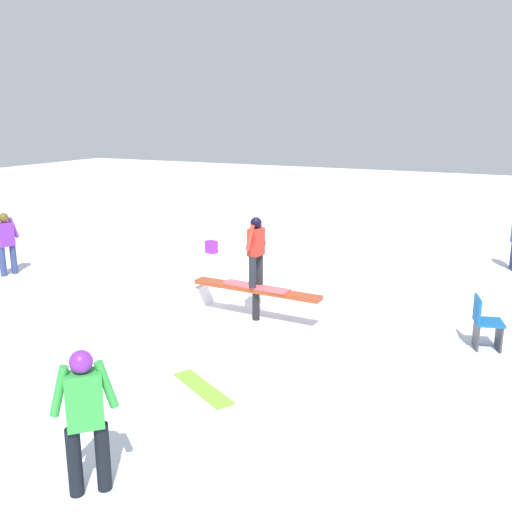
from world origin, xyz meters
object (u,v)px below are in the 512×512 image
object	(u,v)px
rail_feature	(256,292)
bystander_purple	(6,240)
backpack_on_snow	(211,247)
folding_chair	(485,325)
loose_snowboard_lime	(203,388)
bystander_green	(85,415)
main_rider_on_rail	(256,254)

from	to	relation	value
rail_feature	bystander_purple	bearing A→B (deg)	-179.07
backpack_on_snow	folding_chair	bearing A→B (deg)	-10.72
folding_chair	backpack_on_snow	distance (m)	8.31
rail_feature	loose_snowboard_lime	world-z (taller)	rail_feature
loose_snowboard_lime	backpack_on_snow	distance (m)	8.09
folding_chair	bystander_green	bearing A→B (deg)	133.64
main_rider_on_rail	bystander_green	xyz separation A→B (m)	(0.69, -5.26, -0.41)
bystander_green	folding_chair	distance (m)	6.60
folding_chair	main_rider_on_rail	bearing A→B (deg)	79.90
bystander_purple	folding_chair	world-z (taller)	bystander_purple
rail_feature	main_rider_on_rail	bearing A→B (deg)	0.00
bystander_purple	backpack_on_snow	distance (m)	5.24
folding_chair	rail_feature	bearing A→B (deg)	79.90
main_rider_on_rail	folding_chair	size ratio (longest dim) A/B	1.53
bystander_green	backpack_on_snow	bearing A→B (deg)	68.89
main_rider_on_rail	loose_snowboard_lime	xyz separation A→B (m)	(0.55, -2.84, -1.27)
bystander_purple	backpack_on_snow	xyz separation A→B (m)	(3.26, 4.04, -0.67)
backpack_on_snow	rail_feature	bearing A→B (deg)	-34.52
main_rider_on_rail	folding_chair	bearing A→B (deg)	10.87
main_rider_on_rail	bystander_purple	bearing A→B (deg)	-176.87
bystander_purple	bystander_green	xyz separation A→B (m)	(7.38, -5.43, 0.03)
main_rider_on_rail	backpack_on_snow	distance (m)	5.54
main_rider_on_rail	backpack_on_snow	world-z (taller)	main_rider_on_rail
main_rider_on_rail	bystander_green	bearing A→B (deg)	-78.04
rail_feature	bystander_green	xyz separation A→B (m)	(0.69, -5.26, 0.33)
bystander_green	backpack_on_snow	world-z (taller)	bystander_green
main_rider_on_rail	bystander_purple	world-z (taller)	main_rider_on_rail
backpack_on_snow	main_rider_on_rail	bearing A→B (deg)	-34.52
rail_feature	bystander_purple	size ratio (longest dim) A/B	1.72
folding_chair	backpack_on_snow	xyz separation A→B (m)	(-7.40, 3.76, -0.24)
rail_feature	main_rider_on_rail	world-z (taller)	main_rider_on_rail
bystander_purple	folding_chair	size ratio (longest dim) A/B	1.71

